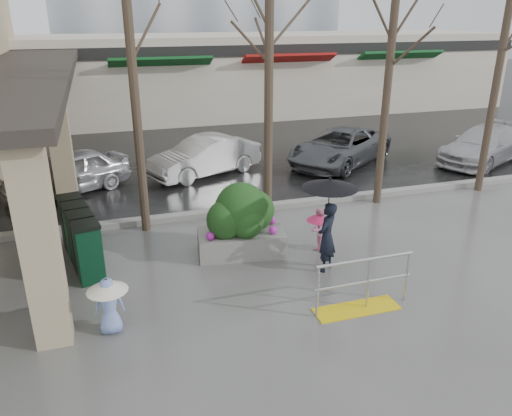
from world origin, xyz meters
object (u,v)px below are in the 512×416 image
child_blue (108,299)px  planter (241,220)px  car_a (67,173)px  woman (328,214)px  handrail (361,291)px  child_pink (319,226)px  tree_midwest (269,4)px  car_d (484,145)px  car_b (204,156)px  car_c (340,147)px  tree_mideast (394,21)px  tree_west (127,11)px  news_boxes (80,236)px

child_blue → planter: 3.66m
car_a → woman: bearing=10.5°
child_blue → car_a: car_a is taller
handrail → child_pink: 2.54m
tree_midwest → car_d: bearing=15.4°
car_b → car_c: same height
car_a → tree_midwest: bearing=28.0°
child_pink → tree_mideast: bearing=-168.2°
tree_midwest → car_c: (3.98, 3.81, -4.60)m
child_pink → tree_west: bearing=-58.9°
handrail → news_boxes: bearing=144.8°
tree_west → planter: 5.09m
planter → news_boxes: bearing=170.4°
handrail → car_c: bearing=66.1°
tree_west → car_c: 9.27m
news_boxes → car_c: size_ratio=0.51×
tree_west → car_b: bearing=59.6°
handrail → car_b: (-1.02, 8.79, 0.25)m
handrail → car_d: bearing=39.4°
car_c → car_d: bearing=40.9°
car_a → car_b: 4.29m
child_pink → car_c: (3.54, 6.09, 0.06)m
handrail → tree_mideast: tree_mideast is taller
news_boxes → car_a: car_a is taller
child_blue → car_d: 14.81m
tree_mideast → child_pink: bearing=-141.3°
planter → car_d: (10.31, 4.45, -0.17)m
tree_midwest → planter: size_ratio=3.46×
child_pink → car_c: car_c is taller
woman → child_blue: size_ratio=2.00×
woman → child_pink: (0.25, 0.95, -0.70)m
tree_west → tree_midwest: (3.20, 0.00, 0.15)m
car_b → car_d: (9.89, -1.50, 0.00)m
car_b → news_boxes: bearing=-58.2°
car_b → car_c: bearing=65.0°
child_pink → car_d: 9.83m
tree_mideast → car_a: 10.03m
tree_midwest → news_boxes: (-4.69, -1.38, -4.60)m
child_blue → planter: bearing=-142.8°
news_boxes → planter: bearing=-21.1°
car_c → car_d: size_ratio=1.04×
child_blue → car_b: car_b is taller
tree_midwest → handrail: bearing=-88.1°
tree_midwest → woman: tree_midwest is taller
car_d → car_c: bearing=-129.3°
car_a → tree_west: bearing=1.1°
tree_west → car_c: size_ratio=1.50×
handrail → woman: (0.03, 1.57, 0.89)m
tree_mideast → news_boxes: (-7.99, -1.38, -4.23)m
tree_mideast → news_boxes: bearing=-170.2°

